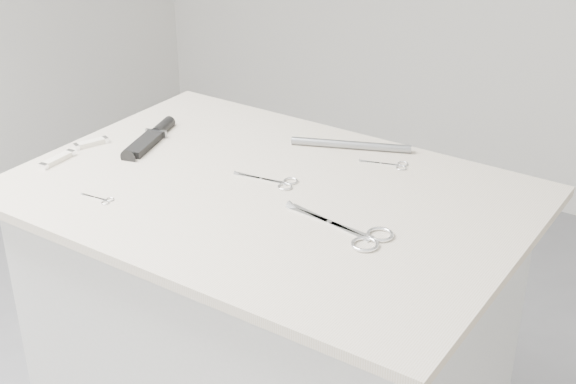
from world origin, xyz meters
The scene contains 10 objects.
plinth centered at (0.00, 0.00, 0.45)m, with size 0.90×0.60×0.90m, color #BCBCBA.
display_board centered at (0.00, 0.00, 0.91)m, with size 1.00×0.70×0.02m, color beige.
large_shears centered at (0.23, -0.05, 0.92)m, with size 0.22×0.09×0.01m.
embroidery_scissors_a centered at (0.00, 0.04, 0.92)m, with size 0.13×0.06×0.00m.
embroidery_scissors_b centered at (0.15, 0.24, 0.92)m, with size 0.10×0.06×0.00m.
tiny_scissors centered at (-0.25, -0.21, 0.92)m, with size 0.07×0.03×0.00m.
sheathed_knife centered at (-0.36, 0.06, 0.93)m, with size 0.09×0.20×0.03m.
pocket_knife_a centered at (-0.45, -0.14, 0.93)m, with size 0.02×0.09×0.01m.
pocket_knife_b centered at (-0.45, -0.04, 0.92)m, with size 0.04×0.08×0.01m.
metal_rail centered at (0.04, 0.27, 0.93)m, with size 0.02×0.02×0.26m, color gray.
Camera 1 is at (0.81, -1.15, 1.64)m, focal length 50.00 mm.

